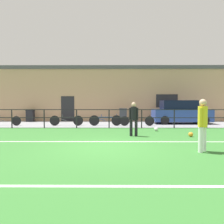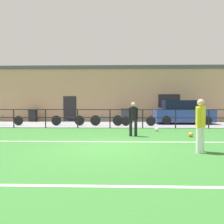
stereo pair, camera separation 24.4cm
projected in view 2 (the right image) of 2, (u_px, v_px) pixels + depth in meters
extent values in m
cube|color=#33702D|center=(103.00, 148.00, 7.58)|extent=(60.00, 44.00, 0.04)
cube|color=white|center=(105.00, 142.00, 8.75)|extent=(36.00, 0.11, 0.00)
cube|color=white|center=(91.00, 186.00, 4.07)|extent=(36.00, 0.11, 0.00)
cube|color=gray|center=(111.00, 124.00, 16.07)|extent=(48.00, 5.00, 0.02)
cylinder|color=black|center=(14.00, 118.00, 13.72)|extent=(0.07, 0.07, 1.15)
cylinder|color=black|center=(46.00, 118.00, 13.67)|extent=(0.07, 0.07, 1.15)
cylinder|color=black|center=(78.00, 119.00, 13.61)|extent=(0.07, 0.07, 1.15)
cylinder|color=black|center=(110.00, 119.00, 13.55)|extent=(0.07, 0.07, 1.15)
cylinder|color=black|center=(143.00, 119.00, 13.50)|extent=(0.07, 0.07, 1.15)
cylinder|color=black|center=(176.00, 119.00, 13.44)|extent=(0.07, 0.07, 1.15)
cylinder|color=black|center=(209.00, 119.00, 13.38)|extent=(0.07, 0.07, 1.15)
cube|color=black|center=(110.00, 110.00, 13.53)|extent=(36.00, 0.04, 0.04)
cube|color=black|center=(110.00, 118.00, 13.55)|extent=(36.00, 0.04, 0.04)
cube|color=tan|center=(113.00, 96.00, 19.68)|extent=(28.00, 2.40, 4.38)
cube|color=#232328|center=(70.00, 109.00, 18.61)|extent=(1.10, 0.04, 2.10)
cube|color=#232328|center=(169.00, 101.00, 18.35)|extent=(1.80, 0.04, 1.10)
cube|color=#4C4C51|center=(113.00, 69.00, 19.58)|extent=(28.00, 2.56, 0.30)
cylinder|color=black|center=(136.00, 128.00, 10.20)|extent=(0.14, 0.14, 0.75)
cylinder|color=black|center=(131.00, 128.00, 10.21)|extent=(0.14, 0.14, 0.75)
cylinder|color=black|center=(133.00, 113.00, 10.18)|extent=(0.28, 0.28, 0.62)
sphere|color=tan|center=(133.00, 104.00, 10.16)|extent=(0.21, 0.21, 0.21)
cylinder|color=black|center=(137.00, 114.00, 10.17)|extent=(0.10, 0.10, 0.55)
cylinder|color=black|center=(130.00, 114.00, 10.19)|extent=(0.10, 0.10, 0.55)
cylinder|color=white|center=(198.00, 140.00, 6.78)|extent=(0.14, 0.14, 0.79)
cylinder|color=white|center=(202.00, 139.00, 6.95)|extent=(0.14, 0.14, 0.79)
cylinder|color=gold|center=(201.00, 117.00, 6.83)|extent=(0.29, 0.29, 0.65)
sphere|color=tan|center=(201.00, 103.00, 6.82)|extent=(0.22, 0.22, 0.22)
cylinder|color=gold|center=(198.00, 118.00, 6.71)|extent=(0.10, 0.10, 0.58)
cylinder|color=gold|center=(203.00, 117.00, 6.96)|extent=(0.10, 0.10, 0.58)
sphere|color=orange|center=(191.00, 135.00, 9.95)|extent=(0.21, 0.21, 0.21)
sphere|color=white|center=(157.00, 129.00, 12.00)|extent=(0.22, 0.22, 0.22)
cube|color=#28428E|center=(183.00, 115.00, 16.25)|extent=(4.14, 1.83, 0.88)
cube|color=black|center=(180.00, 105.00, 16.22)|extent=(2.48, 1.54, 0.67)
cylinder|color=black|center=(166.00, 120.00, 15.42)|extent=(0.60, 0.18, 0.60)
cylinder|color=black|center=(207.00, 120.00, 15.34)|extent=(0.60, 0.18, 0.60)
cylinder|color=black|center=(162.00, 119.00, 17.18)|extent=(0.60, 0.18, 0.60)
cylinder|color=black|center=(198.00, 119.00, 17.10)|extent=(0.60, 0.18, 0.60)
cylinder|color=black|center=(56.00, 121.00, 14.87)|extent=(0.67, 0.04, 0.67)
cylinder|color=black|center=(80.00, 121.00, 14.82)|extent=(0.67, 0.04, 0.67)
cube|color=#4C5156|center=(68.00, 117.00, 14.83)|extent=(1.23, 0.04, 0.04)
cube|color=#4C5156|center=(62.00, 119.00, 14.85)|extent=(0.77, 0.03, 0.24)
cylinder|color=#4C5156|center=(64.00, 116.00, 14.84)|extent=(0.03, 0.03, 0.20)
cylinder|color=#4C5156|center=(79.00, 116.00, 14.81)|extent=(0.03, 0.03, 0.28)
cylinder|color=black|center=(126.00, 121.00, 14.66)|extent=(0.63, 0.04, 0.63)
cylinder|color=black|center=(151.00, 121.00, 14.62)|extent=(0.63, 0.04, 0.63)
cube|color=black|center=(138.00, 118.00, 14.63)|extent=(1.30, 0.04, 0.04)
cube|color=black|center=(132.00, 119.00, 14.65)|extent=(0.82, 0.03, 0.23)
cylinder|color=black|center=(134.00, 116.00, 14.64)|extent=(0.03, 0.03, 0.20)
cylinder|color=black|center=(151.00, 117.00, 14.61)|extent=(0.03, 0.03, 0.28)
cylinder|color=black|center=(19.00, 121.00, 14.94)|extent=(0.63, 0.04, 0.63)
cube|color=#4C5156|center=(7.00, 118.00, 14.95)|extent=(1.27, 0.04, 0.04)
cube|color=#4C5156|center=(1.00, 119.00, 14.97)|extent=(0.80, 0.03, 0.23)
cylinder|color=#4C5156|center=(2.00, 116.00, 14.96)|extent=(0.03, 0.03, 0.20)
cylinder|color=#4C5156|center=(18.00, 117.00, 14.93)|extent=(0.03, 0.03, 0.28)
cylinder|color=black|center=(96.00, 120.00, 14.79)|extent=(0.69, 0.04, 0.69)
cylinder|color=black|center=(118.00, 120.00, 14.75)|extent=(0.69, 0.04, 0.69)
cube|color=#234C99|center=(107.00, 117.00, 14.76)|extent=(1.17, 0.04, 0.04)
cube|color=#234C99|center=(101.00, 119.00, 14.77)|extent=(0.73, 0.03, 0.25)
cylinder|color=#234C99|center=(103.00, 116.00, 14.76)|extent=(0.03, 0.03, 0.20)
cylinder|color=#234C99|center=(118.00, 116.00, 14.73)|extent=(0.03, 0.03, 0.28)
cube|color=#33383D|center=(125.00, 116.00, 17.53)|extent=(0.57, 0.48, 1.01)
cube|color=#282C30|center=(125.00, 109.00, 17.51)|extent=(0.60, 0.51, 0.08)
cube|color=black|center=(33.00, 116.00, 18.10)|extent=(0.57, 0.48, 0.87)
cube|color=black|center=(33.00, 110.00, 18.08)|extent=(0.60, 0.51, 0.08)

